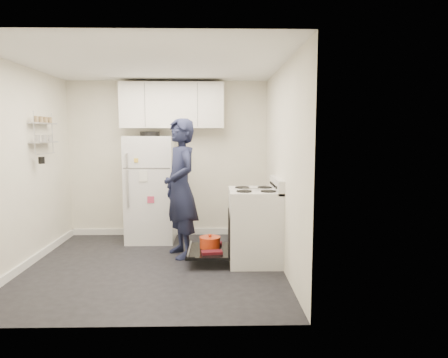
{
  "coord_description": "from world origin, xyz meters",
  "views": [
    {
      "loc": [
        0.77,
        -4.9,
        1.67
      ],
      "look_at": [
        0.89,
        0.49,
        1.05
      ],
      "focal_mm": 32.0,
      "sensor_mm": 36.0,
      "label": 1
    }
  ],
  "objects_px": {
    "refrigerator": "(151,188)",
    "open_oven_door": "(209,247)",
    "electric_range": "(254,226)",
    "person": "(180,188)"
  },
  "relations": [
    {
      "from": "open_oven_door",
      "to": "refrigerator",
      "type": "height_order",
      "value": "refrigerator"
    },
    {
      "from": "refrigerator",
      "to": "open_oven_door",
      "type": "bearing_deg",
      "value": -49.14
    },
    {
      "from": "open_oven_door",
      "to": "refrigerator",
      "type": "xyz_separation_m",
      "value": [
        -0.91,
        1.06,
        0.63
      ]
    },
    {
      "from": "open_oven_door",
      "to": "person",
      "type": "distance_m",
      "value": 0.87
    },
    {
      "from": "refrigerator",
      "to": "electric_range",
      "type": "bearing_deg",
      "value": -36.36
    },
    {
      "from": "refrigerator",
      "to": "person",
      "type": "relative_size",
      "value": 0.91
    },
    {
      "from": "electric_range",
      "to": "person",
      "type": "bearing_deg",
      "value": 164.17
    },
    {
      "from": "electric_range",
      "to": "refrigerator",
      "type": "relative_size",
      "value": 0.65
    },
    {
      "from": "electric_range",
      "to": "person",
      "type": "height_order",
      "value": "person"
    },
    {
      "from": "electric_range",
      "to": "refrigerator",
      "type": "bearing_deg",
      "value": 143.64
    }
  ]
}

